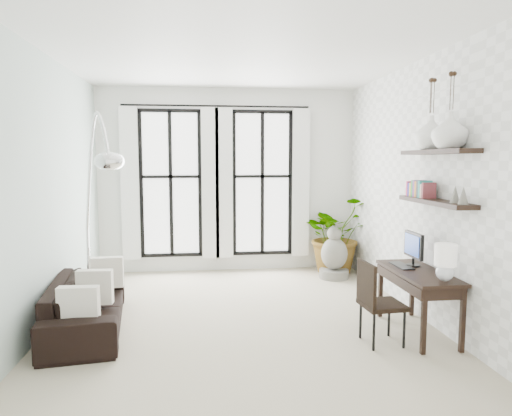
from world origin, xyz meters
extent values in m
plane|color=#B3AA8E|center=(0.00, 0.00, 0.00)|extent=(5.00, 5.00, 0.00)
plane|color=white|center=(0.00, 0.00, 3.20)|extent=(5.00, 5.00, 0.00)
plane|color=#B2C7BE|center=(-2.25, 0.00, 1.60)|extent=(0.00, 5.00, 5.00)
plane|color=white|center=(2.25, 0.00, 1.60)|extent=(0.00, 5.00, 5.00)
plane|color=white|center=(0.00, 2.50, 1.60)|extent=(4.50, 0.00, 4.50)
cube|color=white|center=(-1.00, 2.47, 1.55)|extent=(1.00, 0.02, 2.50)
cube|color=white|center=(-1.68, 2.37, 1.55)|extent=(0.30, 0.04, 2.60)
cube|color=white|center=(-0.32, 2.37, 1.55)|extent=(0.30, 0.04, 2.60)
cube|color=white|center=(0.60, 2.47, 1.55)|extent=(1.00, 0.02, 2.50)
cube|color=white|center=(-0.08, 2.37, 1.55)|extent=(0.30, 0.04, 2.60)
cube|color=white|center=(1.28, 2.37, 1.55)|extent=(0.30, 0.04, 2.60)
cylinder|color=black|center=(-0.20, 2.38, 2.88)|extent=(3.20, 0.03, 0.03)
cube|color=black|center=(2.11, -0.78, 1.50)|extent=(0.25, 1.30, 0.05)
cube|color=black|center=(2.11, -0.78, 2.05)|extent=(0.25, 1.30, 0.05)
cube|color=#EA3A6E|center=(2.11, -0.23, 1.61)|extent=(0.16, 0.04, 0.18)
cube|color=#3434B8|center=(2.11, -0.28, 1.61)|extent=(0.16, 0.04, 0.18)
cube|color=yellow|center=(2.11, -0.32, 1.61)|extent=(0.16, 0.04, 0.18)
cube|color=green|center=(2.11, -0.37, 1.61)|extent=(0.16, 0.04, 0.18)
cube|color=#794197|center=(2.11, -0.41, 1.61)|extent=(0.16, 0.04, 0.18)
cube|color=orange|center=(2.11, -0.46, 1.61)|extent=(0.16, 0.04, 0.18)
cube|color=#464646|center=(2.11, -0.50, 1.61)|extent=(0.16, 0.03, 0.18)
cube|color=teal|center=(2.11, -0.55, 1.61)|extent=(0.16, 0.03, 0.18)
cube|color=#C5A48D|center=(2.11, -0.59, 1.61)|extent=(0.16, 0.03, 0.18)
cube|color=brown|center=(2.11, -0.64, 1.61)|extent=(0.16, 0.03, 0.18)
cone|color=gray|center=(2.11, -1.18, 1.61)|extent=(0.10, 0.10, 0.18)
cone|color=gray|center=(2.11, -1.33, 1.61)|extent=(0.10, 0.10, 0.18)
imported|color=black|center=(-1.80, -0.23, 0.29)|extent=(1.03, 2.06, 0.58)
cube|color=beige|center=(-1.70, -0.93, 0.50)|extent=(0.40, 0.12, 0.40)
cube|color=beige|center=(-1.70, -0.23, 0.50)|extent=(0.40, 0.12, 0.40)
cube|color=beige|center=(-1.70, 0.47, 0.50)|extent=(0.40, 0.12, 0.40)
imported|color=#2D7228|center=(1.85, 2.10, 0.67)|extent=(1.53, 1.45, 1.34)
cube|color=black|center=(1.95, -0.78, 0.70)|extent=(0.52, 1.22, 0.04)
cube|color=black|center=(1.93, -0.78, 0.62)|extent=(0.47, 1.16, 0.11)
cube|color=black|center=(1.74, -1.35, 0.35)|extent=(0.05, 0.05, 0.68)
cube|color=black|center=(2.16, -1.35, 0.35)|extent=(0.05, 0.05, 0.68)
cube|color=black|center=(1.74, -0.22, 0.35)|extent=(0.05, 0.05, 0.68)
cube|color=black|center=(2.16, -0.22, 0.35)|extent=(0.05, 0.05, 0.68)
cube|color=black|center=(2.00, -0.55, 0.97)|extent=(0.04, 0.42, 0.30)
cube|color=navy|center=(1.97, -0.55, 0.97)|extent=(0.00, 0.36, 0.24)
cube|color=black|center=(1.86, -0.55, 0.73)|extent=(0.15, 0.40, 0.02)
sphere|color=silver|center=(2.00, -1.25, 0.81)|extent=(0.18, 0.18, 0.18)
cylinder|color=white|center=(2.00, -1.25, 1.00)|extent=(0.22, 0.22, 0.22)
cube|color=black|center=(1.45, -1.01, 0.42)|extent=(0.45, 0.45, 0.05)
cube|color=black|center=(1.26, -1.02, 0.66)|extent=(0.07, 0.42, 0.47)
cylinder|color=black|center=(1.28, -1.18, 0.20)|extent=(0.03, 0.03, 0.39)
cylinder|color=black|center=(1.61, -1.18, 0.20)|extent=(0.03, 0.03, 0.39)
cylinder|color=black|center=(1.28, -0.84, 0.20)|extent=(0.03, 0.03, 0.39)
cylinder|color=black|center=(1.61, -0.84, 0.20)|extent=(0.03, 0.03, 0.39)
cylinder|color=silver|center=(-1.90, 0.34, 0.05)|extent=(0.38, 0.38, 0.11)
cylinder|color=silver|center=(-1.90, 0.34, 0.58)|extent=(0.04, 0.04, 1.05)
ellipsoid|color=silver|center=(-1.50, -0.18, 1.95)|extent=(0.34, 0.34, 0.22)
cylinder|color=gray|center=(1.71, 1.70, 0.07)|extent=(0.48, 0.48, 0.15)
ellipsoid|color=gray|center=(1.71, 1.70, 0.41)|extent=(0.44, 0.44, 0.53)
sphere|color=gray|center=(1.71, 1.70, 0.75)|extent=(0.24, 0.24, 0.24)
imported|color=white|center=(2.11, -1.03, 2.27)|extent=(0.37, 0.37, 0.38)
imported|color=white|center=(2.11, -0.63, 2.27)|extent=(0.37, 0.37, 0.38)
camera|label=1|loc=(-0.44, -5.55, 1.96)|focal=32.00mm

